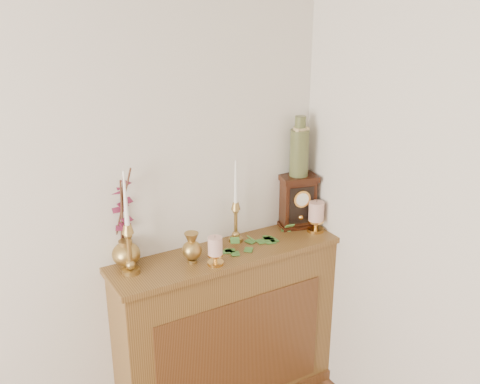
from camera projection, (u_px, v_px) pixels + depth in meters
console_shelf at (228, 333)px, 3.04m from camera, size 1.24×0.34×0.93m
candlestick_left at (129, 241)px, 2.59m from camera, size 0.08×0.08×0.51m
candlestick_center at (236, 215)px, 2.93m from camera, size 0.07×0.07×0.45m
bud_vase at (192, 248)px, 2.72m from camera, size 0.10×0.10×0.16m
ginger_jar at (123, 220)px, 2.67m from camera, size 0.20×0.22×0.51m
pillar_candle_left at (215, 249)px, 2.70m from camera, size 0.08×0.08×0.15m
pillar_candle_right at (316, 215)px, 3.06m from camera, size 0.09×0.09×0.18m
ivy_garland at (260, 243)px, 2.92m from camera, size 0.46×0.17×0.08m
mantel_clock at (298, 201)px, 3.11m from camera, size 0.23×0.18×0.30m
ceramic_vase at (299, 149)px, 3.01m from camera, size 0.10×0.10×0.33m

